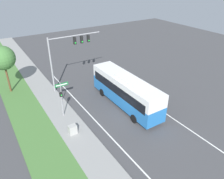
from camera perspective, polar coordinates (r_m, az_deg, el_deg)
ground_plane at (r=24.01m, az=4.73°, el=-6.87°), size 80.00×80.00×0.00m
sidewalk at (r=21.52m, az=-8.93°, el=-11.85°), size 2.80×80.00×0.12m
grass_verge at (r=20.88m, az=-17.18°, el=-14.57°), size 3.60×80.00×0.10m
lane_divider_near at (r=22.41m, az=-2.79°, el=-9.76°), size 0.14×30.00×0.01m
lane_divider_far at (r=26.01m, az=11.12°, el=-4.28°), size 0.14×30.00×0.01m
bus at (r=24.79m, az=3.56°, el=0.03°), size 2.64×10.62×3.74m
signal_gantry at (r=28.01m, az=-11.48°, el=10.07°), size 6.92×0.41×7.14m
pedestrian_signal at (r=23.39m, az=-13.01°, el=-2.80°), size 0.28×0.34×2.92m
street_sign at (r=26.35m, az=-13.08°, el=0.44°), size 1.65×0.08×2.43m
utility_cabinet at (r=21.46m, az=-10.24°, el=-10.27°), size 0.77×0.55×0.95m
roadside_tree at (r=29.58m, az=-26.64°, el=7.33°), size 2.94×2.94×6.04m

